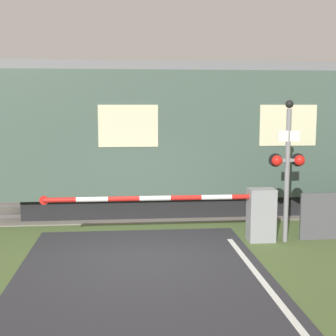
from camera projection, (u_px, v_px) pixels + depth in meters
ground_plane at (141, 256)px, 9.67m from camera, size 80.00×80.00×0.00m
track_bed at (136, 210)px, 13.92m from camera, size 36.00×3.20×0.13m
train at (272, 137)px, 14.01m from camera, size 15.60×2.81×4.27m
crossing_barrier at (245, 212)px, 10.67m from camera, size 5.28×0.44×1.22m
signal_post at (288, 163)px, 10.50m from camera, size 0.82×0.26×3.22m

